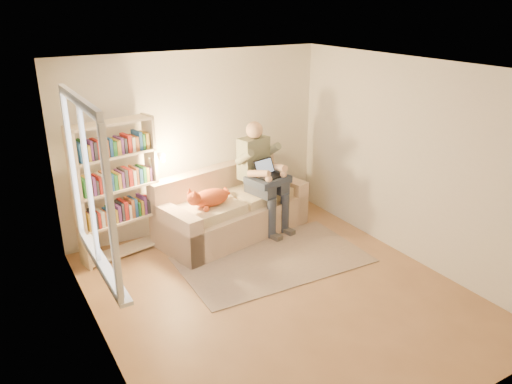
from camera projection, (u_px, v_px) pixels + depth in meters
floor at (279, 293)px, 5.90m from camera, size 4.50×4.50×0.00m
ceiling at (283, 69)px, 4.96m from camera, size 4.00×4.50×0.02m
wall_left at (95, 231)px, 4.49m from camera, size 0.02×4.50×2.60m
wall_right at (412, 162)px, 6.38m from camera, size 0.02×4.50×2.60m
wall_back at (196, 142)px, 7.24m from camera, size 4.00×0.02×2.60m
wall_front at (450, 286)px, 3.62m from camera, size 4.00×0.02×2.60m
window at (94, 214)px, 4.65m from camera, size 0.12×1.52×1.69m
sofa at (230, 211)px, 7.31m from camera, size 2.36×1.43×0.94m
person at (261, 171)px, 7.28m from camera, size 0.58×0.78×1.61m
cat at (206, 199)px, 6.74m from camera, size 0.78×0.40×0.30m
blanket at (271, 179)px, 7.24m from camera, size 0.64×0.56×0.10m
laptop at (270, 171)px, 7.20m from camera, size 0.40×0.37×0.29m
bookshelf at (116, 183)px, 6.44m from camera, size 1.26×0.50×1.85m
rug at (273, 259)px, 6.64m from camera, size 2.46×1.50×0.01m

